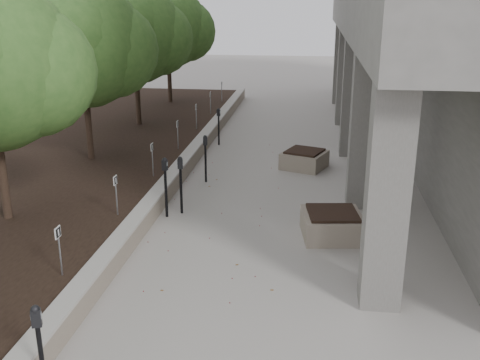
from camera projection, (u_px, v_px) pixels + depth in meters
The scene contains 21 objects.
ground at pixel (182, 318), 9.57m from camera, with size 90.00×90.00×0.00m, color #A59F97.
retaining_wall at pixel (190, 158), 18.19m from camera, with size 0.39×26.00×0.50m, color gray, non-canonical shape.
planting_bed at pixel (83, 155), 18.67m from camera, with size 7.00×26.00×0.40m, color black.
crabapple_tree_3 at pixel (84, 71), 16.72m from camera, with size 4.60×4.00×5.44m, color #356225, non-canonical shape.
crabapple_tree_4 at pixel (135, 55), 21.43m from camera, with size 4.60×4.00×5.44m, color #356225, non-canonical shape.
crabapple_tree_5 at pixel (168, 44), 26.13m from camera, with size 4.60×4.00×5.44m, color #356225, non-canonical shape.
parking_sign_2 at pixel (60, 251), 10.06m from camera, with size 0.04×0.22×0.96m, color black, non-canonical shape.
parking_sign_3 at pixel (116, 195), 12.88m from camera, with size 0.04×0.22×0.96m, color black, non-canonical shape.
parking_sign_4 at pixel (153, 160), 15.71m from camera, with size 0.04×0.22×0.96m, color black, non-canonical shape.
parking_sign_5 at pixel (178, 135), 18.53m from camera, with size 0.04×0.22×0.96m, color black, non-canonical shape.
parking_sign_6 at pixel (196, 117), 21.35m from camera, with size 0.04×0.22×0.96m, color black, non-canonical shape.
parking_sign_7 at pixel (210, 103), 24.18m from camera, with size 0.04×0.22×0.96m, color black, non-canonical shape.
parking_sign_8 at pixel (222, 91), 27.00m from camera, with size 0.04×0.22×0.96m, color black, non-canonical shape.
parking_meter_1 at pixel (41, 355), 7.37m from camera, with size 0.15×0.11×1.49m, color black, non-canonical shape.
parking_meter_2 at pixel (166, 188), 13.74m from camera, with size 0.15×0.11×1.55m, color black, non-canonical shape.
parking_meter_3 at pixel (181, 185), 13.98m from camera, with size 0.15×0.11×1.50m, color black, non-canonical shape.
parking_meter_4 at pixel (206, 159), 16.38m from camera, with size 0.14×0.10×1.43m, color black, non-canonical shape.
parking_meter_5 at pixel (219, 127), 20.51m from camera, with size 0.14×0.10×1.39m, color black, non-canonical shape.
planter_front at pixel (332, 224), 12.73m from camera, with size 1.32×1.32×0.62m, color gray, non-canonical shape.
planter_back at pixel (304, 159), 17.88m from camera, with size 1.26×1.26×0.59m, color gray, non-canonical shape.
berry_scatter at pixel (223, 211), 14.28m from camera, with size 3.30×14.10×0.02m, color maroon, non-canonical shape.
Camera 1 is at (2.10, -8.13, 5.26)m, focal length 41.62 mm.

